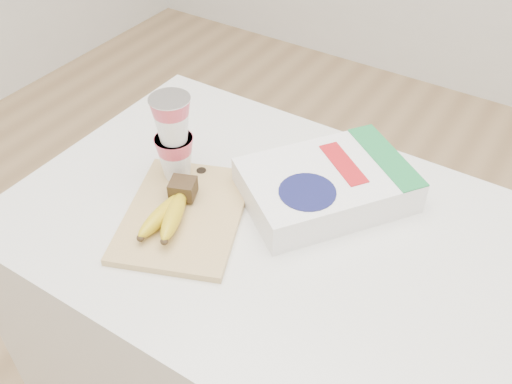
# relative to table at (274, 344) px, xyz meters

# --- Properties ---
(table) EXTENTS (1.02, 0.68, 0.77)m
(table) POSITION_rel_table_xyz_m (0.00, 0.00, 0.00)
(table) COLOR white
(table) RESTS_ON ground
(cutting_board) EXTENTS (0.31, 0.35, 0.01)m
(cutting_board) POSITION_rel_table_xyz_m (-0.16, -0.08, 0.39)
(cutting_board) COLOR tan
(cutting_board) RESTS_ON table
(bananas) EXTENTS (0.11, 0.17, 0.05)m
(bananas) POSITION_rel_table_xyz_m (-0.17, -0.10, 0.42)
(bananas) COLOR #382816
(bananas) RESTS_ON cutting_board
(yogurt_stack) EXTENTS (0.08, 0.08, 0.18)m
(yogurt_stack) POSITION_rel_table_xyz_m (-0.24, 0.00, 0.50)
(yogurt_stack) COLOR white
(yogurt_stack) RESTS_ON cutting_board
(cereal_box) EXTENTS (0.35, 0.38, 0.07)m
(cereal_box) POSITION_rel_table_xyz_m (0.04, 0.12, 0.42)
(cereal_box) COLOR white
(cereal_box) RESTS_ON table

